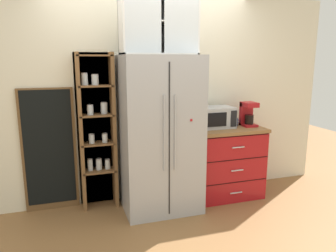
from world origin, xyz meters
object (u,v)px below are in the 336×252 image
Objects in this scene: refrigerator at (160,134)px; bottle_amber at (229,119)px; coffee_maker at (248,114)px; microwave at (215,117)px; mug_navy at (235,122)px; mug_charcoal at (229,124)px; chalkboard_menu at (49,150)px.

refrigerator is 7.16× the size of bottle_amber.
coffee_maker is at bearing 9.13° from bottle_amber.
mug_navy is (0.29, 0.01, -0.08)m from microwave.
mug_navy is at bearing 36.63° from mug_charcoal.
mug_charcoal is 0.08× the size of chalkboard_menu.
bottle_amber is (-0.15, -0.10, 0.06)m from mug_navy.
mug_charcoal is (0.91, 0.03, 0.05)m from refrigerator.
bottle_amber is (-0.29, -0.05, -0.05)m from coffee_maker.
chalkboard_menu is at bearing 175.06° from mug_navy.
chalkboard_menu reaches higher than mug_charcoal.
mug_charcoal is at bearing -32.29° from microwave.
microwave is 0.30m from mug_navy.
refrigerator is 16.51× the size of mug_charcoal.
refrigerator is 0.79m from microwave.
mug_charcoal is 0.18m from mug_navy.
bottle_amber is at bearing 2.01° from refrigerator.
refrigerator is 1.07m from mug_navy.
mug_navy is 0.08× the size of chalkboard_menu.
mug_navy is at bearing 35.35° from bottle_amber.
microwave is 0.17m from bottle_amber.
refrigerator is 5.81× the size of coffee_maker.
bottle_amber is at bearing -170.87° from coffee_maker.
refrigerator reaches higher than coffee_maker.
refrigerator is 16.56× the size of mug_navy.
refrigerator reaches higher than bottle_amber.
refrigerator is 4.10× the size of microwave.
coffee_maker is 0.21× the size of chalkboard_menu.
mug_navy is at bearing 2.80° from microwave.
chalkboard_menu is (-2.15, 0.30, -0.29)m from bottle_amber.
mug_navy is (1.06, 0.14, 0.06)m from refrigerator.
bottle_amber is (0.14, -0.09, -0.02)m from microwave.
mug_navy reaches higher than mug_charcoal.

